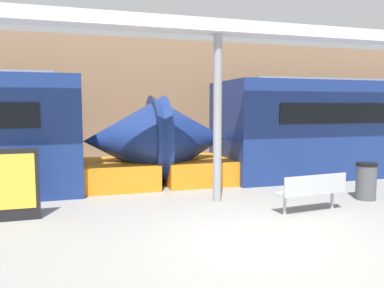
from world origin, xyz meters
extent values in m
plane|color=gray|center=(0.00, 0.00, 0.00)|extent=(60.00, 60.00, 0.00)
cube|color=#937051|center=(0.00, 9.38, 2.50)|extent=(56.00, 0.20, 5.00)
cone|color=navy|center=(0.36, 5.36, 1.32)|extent=(2.36, 2.63, 2.63)
cube|color=orange|center=(0.59, 5.36, 0.35)|extent=(2.13, 2.46, 0.70)
cone|color=navy|center=(-1.58, 5.36, 1.32)|extent=(2.36, 2.63, 2.63)
cube|color=orange|center=(-1.80, 5.36, 0.35)|extent=(2.13, 2.46, 0.70)
cube|color=#ADB2B7|center=(1.96, 1.34, 0.44)|extent=(1.65, 0.60, 0.04)
cube|color=#ADB2B7|center=(1.98, 1.14, 0.65)|extent=(1.61, 0.19, 0.39)
cylinder|color=#ADB2B7|center=(1.32, 1.28, 0.21)|extent=(0.07, 0.07, 0.42)
cylinder|color=#ADB2B7|center=(2.60, 1.40, 0.21)|extent=(0.07, 0.07, 0.42)
cylinder|color=#4C4F54|center=(3.94, 1.88, 0.43)|extent=(0.48, 0.48, 0.85)
cylinder|color=black|center=(3.94, 1.88, 0.88)|extent=(0.50, 0.50, 0.06)
cube|color=black|center=(-4.14, 2.43, 0.73)|extent=(1.02, 0.06, 1.47)
cube|color=gold|center=(-4.14, 2.40, 0.81)|extent=(0.86, 0.01, 1.11)
cylinder|color=gray|center=(0.34, 2.76, 2.00)|extent=(0.21, 0.21, 4.00)
cube|color=silver|center=(0.34, 2.76, 4.14)|extent=(28.00, 0.60, 0.28)
camera|label=1|loc=(-2.79, -5.63, 2.29)|focal=35.00mm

